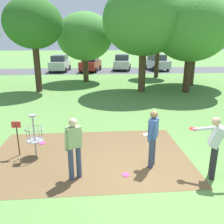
{
  "coord_description": "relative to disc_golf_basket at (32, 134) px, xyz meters",
  "views": [
    {
      "loc": [
        -1.51,
        -5.65,
        3.58
      ],
      "look_at": [
        -0.84,
        2.71,
        1.0
      ],
      "focal_mm": 37.74,
      "sensor_mm": 36.0,
      "label": 1
    }
  ],
  "objects": [
    {
      "name": "parked_car_center_right",
      "position": [
        5.55,
        22.23,
        0.17
      ],
      "size": [
        2.55,
        4.46,
        1.84
      ],
      "color": "silver",
      "rests_on": "ground"
    },
    {
      "name": "parked_car_center_left",
      "position": [
        1.66,
        21.06,
        0.17
      ],
      "size": [
        2.68,
        4.49,
        1.84
      ],
      "color": "maroon",
      "rests_on": "ground"
    },
    {
      "name": "disc_golf_basket",
      "position": [
        0.0,
        0.0,
        0.0
      ],
      "size": [
        0.98,
        0.58,
        1.39
      ],
      "color": "#9E9EA3",
      "rests_on": "ground"
    },
    {
      "name": "parking_lot_strip",
      "position": [
        3.46,
        21.53,
        -0.75
      ],
      "size": [
        36.0,
        6.0,
        0.01
      ],
      "primitive_type": "cube",
      "color": "#4C4C51",
      "rests_on": "ground"
    },
    {
      "name": "tree_mid_right",
      "position": [
        -1.97,
        10.1,
        3.84
      ],
      "size": [
        3.93,
        3.93,
        6.3
      ],
      "color": "#422D1E",
      "rests_on": "ground"
    },
    {
      "name": "player_foreground_watching",
      "position": [
        5.08,
        -1.63,
        0.23
      ],
      "size": [
        0.95,
        0.8,
        1.71
      ],
      "color": "#232328",
      "rests_on": "ground"
    },
    {
      "name": "tree_mid_center",
      "position": [
        5.41,
        9.54,
        4.08
      ],
      "size": [
        5.53,
        5.53,
        7.2
      ],
      "color": "#4C3823",
      "rests_on": "ground"
    },
    {
      "name": "tree_near_left",
      "position": [
        8.17,
        15.93,
        3.49
      ],
      "size": [
        3.26,
        3.26,
        5.68
      ],
      "color": "#422D1E",
      "rests_on": "ground"
    },
    {
      "name": "tree_far_center",
      "position": [
        1.3,
        14.1,
        3.07
      ],
      "size": [
        4.71,
        4.71,
        5.84
      ],
      "color": "#4C3823",
      "rests_on": "ground"
    },
    {
      "name": "tree_near_right",
      "position": [
        9.85,
        11.52,
        3.73
      ],
      "size": [
        5.55,
        5.55,
        6.86
      ],
      "color": "#4C3823",
      "rests_on": "ground"
    },
    {
      "name": "dirt_tee_pad",
      "position": [
        1.77,
        -0.16,
        -0.75
      ],
      "size": [
        6.23,
        4.08,
        0.01
      ],
      "primitive_type": "cube",
      "color": "brown",
      "rests_on": "ground"
    },
    {
      "name": "parked_car_rightmost",
      "position": [
        9.74,
        21.8,
        0.17
      ],
      "size": [
        2.49,
        4.44,
        1.84
      ],
      "color": "#B2B7BC",
      "rests_on": "ground"
    },
    {
      "name": "parked_car_leftmost",
      "position": [
        -1.93,
        21.43,
        0.17
      ],
      "size": [
        2.22,
        4.32,
        1.84
      ],
      "color": "#B2B7BC",
      "rests_on": "ground"
    },
    {
      "name": "player_waiting_left",
      "position": [
        1.41,
        -1.39,
        0.21
      ],
      "size": [
        0.49,
        0.45,
        1.71
      ],
      "color": "#384260",
      "rests_on": "ground"
    },
    {
      "name": "frisbee_far_left",
      "position": [
        0.05,
        0.94,
        -0.74
      ],
      "size": [
        0.24,
        0.24,
        0.02
      ],
      "primitive_type": "cylinder",
      "color": "#E53D99",
      "rests_on": "ground"
    },
    {
      "name": "player_throwing",
      "position": [
        3.6,
        -0.93,
        0.21
      ],
      "size": [
        0.45,
        0.49,
        1.71
      ],
      "color": "#384260",
      "rests_on": "ground"
    },
    {
      "name": "tree_far_left",
      "position": [
        8.48,
        8.96,
        3.53
      ],
      "size": [
        5.06,
        5.06,
        6.45
      ],
      "color": "#422D1E",
      "rests_on": "ground"
    },
    {
      "name": "ground_plane",
      "position": [
        3.46,
        -1.37,
        -0.75
      ],
      "size": [
        160.0,
        160.0,
        0.0
      ],
      "primitive_type": "plane",
      "color": "#5B8942"
    },
    {
      "name": "frisbee_mid_grass",
      "position": [
        2.78,
        -1.36,
        -0.74
      ],
      "size": [
        0.2,
        0.2,
        0.02
      ],
      "primitive_type": "cylinder",
      "color": "#E53D99",
      "rests_on": "ground"
    }
  ]
}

